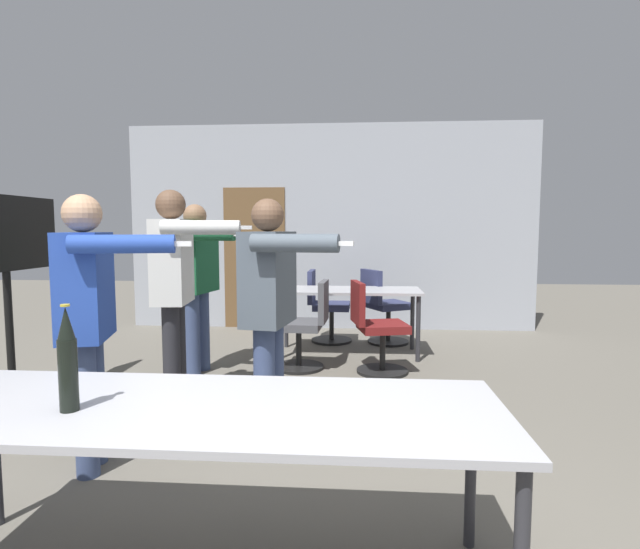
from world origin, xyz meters
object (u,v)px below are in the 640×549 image
(person_left_plaid, at_px, (197,273))
(person_right_polo, at_px, (174,277))
(office_chair_far_left, at_px, (375,330))
(tv_screen, at_px, (6,271))
(person_center_tall, at_px, (89,306))
(office_chair_mid_tucked, at_px, (326,308))
(office_chair_side_rolled, at_px, (383,309))
(office_chair_far_right, at_px, (306,328))
(beer_bottle, at_px, (68,361))
(person_near_casual, at_px, (270,297))

(person_left_plaid, bearing_deg, person_right_polo, 18.45)
(office_chair_far_left, bearing_deg, tv_screen, -79.75)
(person_center_tall, bearing_deg, office_chair_mid_tucked, 147.44)
(office_chair_side_rolled, distance_m, office_chair_far_left, 1.33)
(tv_screen, distance_m, person_left_plaid, 1.63)
(office_chair_far_right, bearing_deg, office_chair_far_left, -95.02)
(tv_screen, bearing_deg, office_chair_side_rolled, -50.96)
(person_center_tall, relative_size, beer_bottle, 4.03)
(person_near_casual, relative_size, office_chair_far_right, 1.80)
(office_chair_far_left, height_order, beer_bottle, beer_bottle)
(office_chair_far_left, distance_m, office_chair_mid_tucked, 1.50)
(office_chair_side_rolled, bearing_deg, person_center_tall, -58.18)
(person_center_tall, relative_size, person_left_plaid, 0.97)
(person_right_polo, distance_m, beer_bottle, 2.16)
(person_center_tall, distance_m, person_left_plaid, 2.05)
(person_left_plaid, bearing_deg, office_chair_far_right, 112.75)
(tv_screen, height_order, person_left_plaid, tv_screen)
(tv_screen, bearing_deg, person_left_plaid, -47.43)
(person_right_polo, bearing_deg, person_near_casual, 51.50)
(office_chair_side_rolled, bearing_deg, person_near_casual, -46.81)
(person_right_polo, height_order, office_chair_mid_tucked, person_right_polo)
(person_near_casual, relative_size, office_chair_mid_tucked, 1.79)
(person_right_polo, bearing_deg, person_center_tall, -11.87)
(beer_bottle, bearing_deg, office_chair_mid_tucked, 81.37)
(person_right_polo, bearing_deg, beer_bottle, 4.01)
(tv_screen, height_order, office_chair_far_right, tv_screen)
(person_center_tall, relative_size, office_chair_far_right, 1.80)
(person_left_plaid, relative_size, person_right_polo, 0.96)
(office_chair_side_rolled, bearing_deg, tv_screen, -80.30)
(tv_screen, distance_m, office_chair_mid_tucked, 3.59)
(person_near_casual, xyz_separation_m, office_chair_far_right, (0.07, 1.73, -0.56))
(tv_screen, relative_size, person_right_polo, 0.98)
(office_chair_side_rolled, xyz_separation_m, office_chair_far_right, (-0.86, -1.22, -0.02))
(office_chair_far_right, distance_m, beer_bottle, 3.38)
(person_right_polo, relative_size, office_chair_side_rolled, 1.86)
(office_chair_far_left, relative_size, office_chair_mid_tucked, 1.01)
(person_center_tall, height_order, person_right_polo, person_right_polo)
(beer_bottle, bearing_deg, person_near_casual, 72.20)
(person_center_tall, bearing_deg, person_right_polo, 160.03)
(person_near_casual, bearing_deg, office_chair_far_right, -173.06)
(person_near_casual, height_order, office_chair_side_rolled, person_near_casual)
(person_near_casual, distance_m, beer_bottle, 1.64)
(person_left_plaid, xyz_separation_m, office_chair_side_rolled, (1.93, 1.43, -0.56))
(person_center_tall, distance_m, office_chair_far_left, 2.85)
(tv_screen, distance_m, office_chair_far_right, 2.71)
(person_center_tall, distance_m, office_chair_far_right, 2.56)
(person_center_tall, height_order, office_chair_side_rolled, person_center_tall)
(tv_screen, distance_m, office_chair_far_left, 3.28)
(person_left_plaid, xyz_separation_m, office_chair_mid_tucked, (1.19, 1.49, -0.58))
(office_chair_mid_tucked, bearing_deg, beer_bottle, -7.55)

